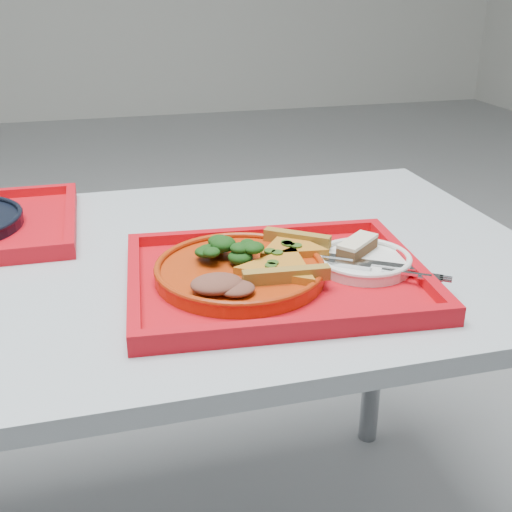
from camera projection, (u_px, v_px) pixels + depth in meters
name	position (u px, v px, depth m)	size (l,w,h in m)	color
table	(77.00, 308.00, 1.08)	(1.60, 0.80, 0.75)	#ADB7C2
tray_main	(276.00, 280.00, 0.99)	(0.45, 0.35, 0.01)	red
dinner_plate	(240.00, 273.00, 0.98)	(0.26, 0.26, 0.02)	#A92E0B
side_plate	(363.00, 263.00, 1.02)	(0.15, 0.15, 0.01)	white
pizza_slice_a	(281.00, 265.00, 0.96)	(0.15, 0.13, 0.02)	gold
pizza_slice_b	(291.00, 245.00, 1.03)	(0.13, 0.11, 0.02)	gold
salad_heap	(227.00, 245.00, 1.00)	(0.09, 0.08, 0.04)	black
meat_portion	(217.00, 284.00, 0.90)	(0.08, 0.06, 0.02)	brown
dessert_bar	(357.00, 246.00, 1.04)	(0.09, 0.08, 0.02)	#4A2818
knife	(365.00, 261.00, 1.00)	(0.18, 0.02, 0.01)	silver
fork	(380.00, 269.00, 0.97)	(0.18, 0.02, 0.01)	silver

